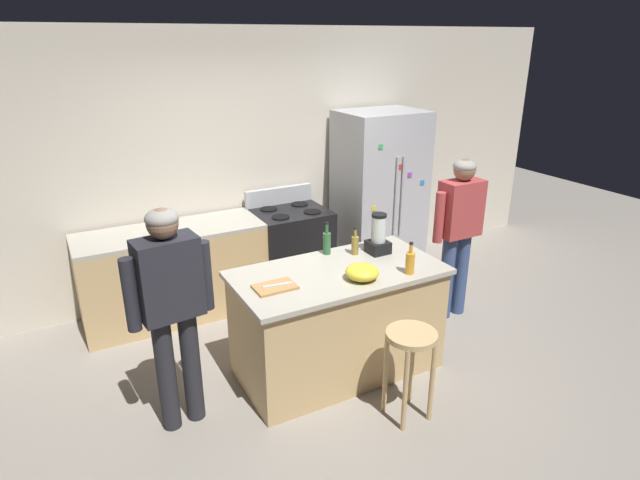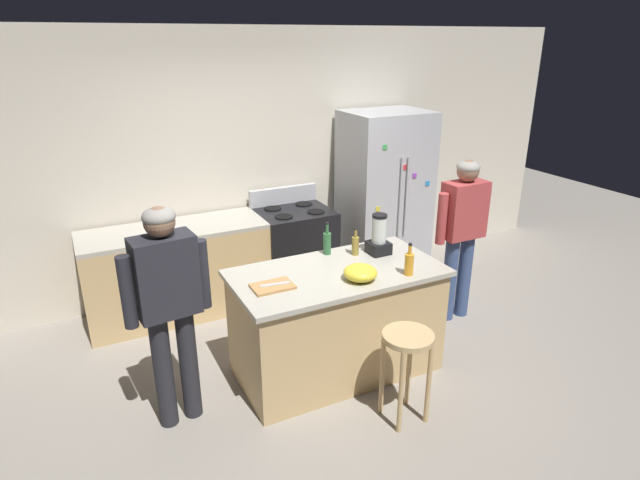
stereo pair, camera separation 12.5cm
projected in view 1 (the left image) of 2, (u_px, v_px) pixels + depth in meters
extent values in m
plane|color=gray|center=(337.00, 368.00, 4.40)|extent=(14.00, 14.00, 0.00)
cube|color=beige|center=(245.00, 163.00, 5.51)|extent=(8.00, 0.10, 2.70)
cube|color=tan|center=(338.00, 323.00, 4.24)|extent=(1.59, 0.79, 0.86)
cube|color=#B2AD9E|center=(338.00, 273.00, 4.08)|extent=(1.65, 0.85, 0.04)
cube|color=tan|center=(188.00, 272.00, 5.16)|extent=(2.00, 0.64, 0.86)
cube|color=#B2AD9E|center=(184.00, 229.00, 5.00)|extent=(2.00, 0.64, 0.04)
cube|color=#B7BABF|center=(379.00, 195.00, 5.92)|extent=(0.90, 0.70, 1.86)
cylinder|color=#B7BABF|center=(396.00, 195.00, 5.56)|extent=(0.02, 0.02, 0.83)
cylinder|color=#B7BABF|center=(402.00, 194.00, 5.60)|extent=(0.02, 0.02, 0.83)
cube|color=#268CD8|center=(422.00, 182.00, 5.70)|extent=(0.05, 0.01, 0.05)
cube|color=purple|center=(410.00, 175.00, 5.58)|extent=(0.05, 0.01, 0.05)
cube|color=#3FB259|center=(381.00, 147.00, 5.29)|extent=(0.05, 0.01, 0.05)
cube|color=red|center=(400.00, 167.00, 5.48)|extent=(0.05, 0.01, 0.05)
cube|color=yellow|center=(374.00, 208.00, 5.50)|extent=(0.05, 0.01, 0.05)
cube|color=black|center=(291.00, 251.00, 5.62)|extent=(0.76, 0.64, 0.90)
cube|color=black|center=(305.00, 266.00, 5.37)|extent=(0.60, 0.01, 0.24)
cube|color=#B7BABF|center=(279.00, 196.00, 5.66)|extent=(0.76, 0.06, 0.18)
cylinder|color=black|center=(280.00, 217.00, 5.25)|extent=(0.18, 0.18, 0.01)
cylinder|color=black|center=(312.00, 212.00, 5.41)|extent=(0.18, 0.18, 0.01)
cylinder|color=black|center=(269.00, 209.00, 5.50)|extent=(0.18, 0.18, 0.01)
cylinder|color=black|center=(299.00, 204.00, 5.66)|extent=(0.18, 0.18, 0.01)
cylinder|color=#26262B|center=(166.00, 375.00, 3.60)|extent=(0.14, 0.14, 0.86)
cylinder|color=#26262B|center=(191.00, 366.00, 3.69)|extent=(0.14, 0.14, 0.86)
cube|color=#26262D|center=(169.00, 278.00, 3.39)|extent=(0.42, 0.26, 0.55)
cylinder|color=#26262D|center=(130.00, 295.00, 3.28)|extent=(0.10, 0.10, 0.49)
cylinder|color=#26262D|center=(205.00, 276.00, 3.54)|extent=(0.10, 0.10, 0.49)
sphere|color=#8C664C|center=(162.00, 224.00, 3.26)|extent=(0.22, 0.22, 0.20)
ellipsoid|color=gray|center=(162.00, 218.00, 3.24)|extent=(0.23, 0.23, 0.12)
cylinder|color=#384C7A|center=(461.00, 274.00, 5.16)|extent=(0.13, 0.13, 0.84)
cylinder|color=#384C7A|center=(447.00, 277.00, 5.08)|extent=(0.13, 0.13, 0.84)
cube|color=#B23F3F|center=(461.00, 208.00, 4.87)|extent=(0.40, 0.22, 0.53)
cylinder|color=#B23F3F|center=(480.00, 210.00, 5.00)|extent=(0.09, 0.09, 0.47)
cylinder|color=#B23F3F|center=(439.00, 218.00, 4.77)|extent=(0.09, 0.09, 0.47)
sphere|color=#8C664C|center=(465.00, 170.00, 4.74)|extent=(0.20, 0.20, 0.20)
ellipsoid|color=gray|center=(465.00, 166.00, 4.72)|extent=(0.21, 0.21, 0.12)
cylinder|color=tan|center=(412.00, 335.00, 3.62)|extent=(0.36, 0.36, 0.04)
cylinder|color=tan|center=(405.00, 391.00, 3.60)|extent=(0.04, 0.04, 0.65)
cylinder|color=tan|center=(432.00, 381.00, 3.70)|extent=(0.04, 0.04, 0.65)
cylinder|color=tan|center=(386.00, 373.00, 3.79)|extent=(0.04, 0.04, 0.65)
cylinder|color=tan|center=(412.00, 364.00, 3.89)|extent=(0.04, 0.04, 0.65)
cube|color=black|center=(378.00, 247.00, 4.39)|extent=(0.17, 0.17, 0.10)
cylinder|color=silver|center=(379.00, 229.00, 4.33)|extent=(0.12, 0.12, 0.22)
cylinder|color=black|center=(379.00, 215.00, 4.29)|extent=(0.12, 0.12, 0.02)
cylinder|color=#2D6638|center=(327.00, 243.00, 4.35)|extent=(0.07, 0.07, 0.18)
cylinder|color=#2D6638|center=(327.00, 229.00, 4.31)|extent=(0.03, 0.03, 0.08)
cylinder|color=black|center=(327.00, 223.00, 4.29)|extent=(0.03, 0.03, 0.02)
cylinder|color=olive|center=(355.00, 245.00, 4.35)|extent=(0.06, 0.06, 0.15)
cylinder|color=olive|center=(355.00, 233.00, 4.31)|extent=(0.02, 0.02, 0.07)
cylinder|color=black|center=(355.00, 228.00, 4.30)|extent=(0.03, 0.03, 0.02)
cylinder|color=orange|center=(410.00, 263.00, 3.99)|extent=(0.07, 0.07, 0.17)
cylinder|color=orange|center=(411.00, 249.00, 3.95)|extent=(0.03, 0.03, 0.07)
cylinder|color=black|center=(411.00, 243.00, 3.93)|extent=(0.03, 0.03, 0.02)
ellipsoid|color=yellow|center=(362.00, 272.00, 3.91)|extent=(0.25, 0.25, 0.11)
cube|color=#B7844C|center=(275.00, 287.00, 3.78)|extent=(0.30, 0.20, 0.02)
cube|color=#B7BABF|center=(277.00, 285.00, 3.78)|extent=(0.22, 0.06, 0.01)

